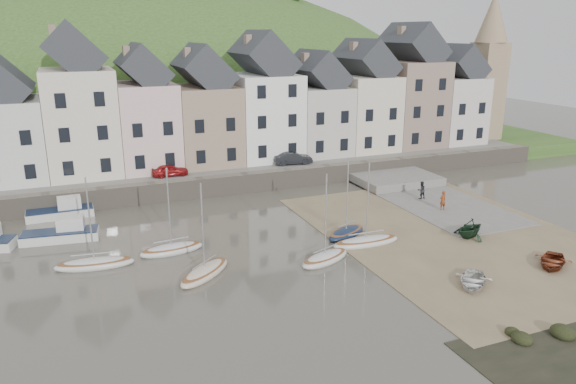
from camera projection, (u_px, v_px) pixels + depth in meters
name	position (u px, v px, depth m)	size (l,w,h in m)	color
ground	(321.00, 257.00, 37.11)	(160.00, 160.00, 0.00)	#423E34
quay_land	(207.00, 153.00, 65.28)	(90.00, 30.00, 1.50)	#305020
quay_street	(234.00, 168.00, 54.85)	(70.00, 7.00, 0.10)	slate
seawall	(245.00, 183.00, 51.93)	(70.00, 1.20, 1.80)	slate
beach	(452.00, 235.00, 41.09)	(18.00, 26.00, 0.06)	brown
slipway	(431.00, 199.00, 49.62)	(8.00, 18.00, 0.12)	slate
hillside	(143.00, 229.00, 93.67)	(134.40, 84.00, 84.00)	#305020
townhouse_terrace	(239.00, 106.00, 56.95)	(61.05, 8.00, 13.93)	silver
church_spire	(489.00, 63.00, 67.76)	(4.00, 4.00, 18.00)	#997F60
sailboat_0	(95.00, 264.00, 35.43)	(5.22, 2.11, 6.32)	silver
sailboat_1	(172.00, 249.00, 37.78)	(4.62, 1.96, 6.32)	silver
sailboat_2	(205.00, 272.00, 34.18)	(4.51, 4.22, 6.32)	beige
sailboat_3	(325.00, 258.00, 36.29)	(4.37, 2.90, 6.32)	silver
sailboat_4	(366.00, 242.00, 39.14)	(5.25, 1.61, 6.32)	silver
sailboat_5	(346.00, 233.00, 40.84)	(4.18, 3.08, 6.32)	#13203B
motorboat_0	(63.00, 233.00, 39.95)	(5.59, 2.43, 1.70)	silver
motorboat_2	(62.00, 210.00, 44.89)	(5.26, 1.85, 1.70)	silver
rowboat_white	(473.00, 281.00, 32.69)	(2.26, 3.17, 0.66)	silver
rowboat_green	(470.00, 228.00, 40.30)	(2.41, 2.79, 1.47)	black
rowboat_red	(552.00, 261.00, 35.42)	(2.32, 3.24, 0.67)	maroon
person_red	(443.00, 200.00, 46.34)	(0.61, 0.40, 1.66)	maroon
person_dark	(421.00, 190.00, 49.40)	(0.79, 0.62, 1.63)	black
car_left	(170.00, 170.00, 51.39)	(1.36, 3.39, 1.16)	maroon
car_right	(293.00, 158.00, 55.97)	(1.37, 3.94, 1.30)	black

